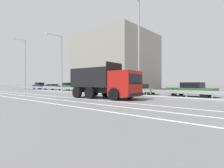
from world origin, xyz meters
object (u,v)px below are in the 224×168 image
parked_car_4 (108,88)px  street_lamp_0 (24,62)px  parked_car_3 (87,88)px  parked_car_5 (140,89)px  street_lamp_1 (60,60)px  median_road_sign (89,85)px  street_lamp_2 (138,43)px  parked_car_6 (191,89)px  dump_truck (112,85)px  parked_car_2 (68,87)px  parked_car_0 (40,86)px  parked_car_1 (53,87)px

parked_car_4 → street_lamp_0: bearing=103.7°
parked_car_3 → parked_car_5: 10.71m
street_lamp_1 → median_road_sign: bearing=3.4°
street_lamp_2 → parked_car_6: bearing=48.8°
dump_truck → street_lamp_2: size_ratio=0.70×
parked_car_4 → street_lamp_2: bearing=-115.4°
street_lamp_0 → parked_car_2: size_ratio=2.44×
parked_car_0 → parked_car_2: (11.74, -0.09, -0.02)m
parked_car_1 → parked_car_2: bearing=85.0°
parked_car_5 → parked_car_0: bearing=-94.4°
parked_car_0 → parked_car_2: bearing=90.8°
street_lamp_2 → parked_car_5: street_lamp_2 is taller
parked_car_2 → parked_car_5: 16.65m
parked_car_0 → parked_car_3: parked_car_0 is taller
street_lamp_1 → dump_truck: bearing=-12.4°
parked_car_1 → parked_car_5: parked_car_5 is taller
dump_truck → parked_car_3: (-12.58, 7.89, -0.60)m
parked_car_3 → parked_car_4: size_ratio=1.10×
street_lamp_0 → parked_car_0: bearing=123.9°
parked_car_1 → parked_car_4: bearing=83.4°
dump_truck → street_lamp_0: street_lamp_0 is taller
parked_car_4 → parked_car_6: parked_car_6 is taller
dump_truck → street_lamp_2: (0.79, 3.20, 4.30)m
parked_car_2 → dump_truck: bearing=63.9°
dump_truck → parked_car_1: bearing=-113.6°
parked_car_0 → parked_car_4: 23.02m
dump_truck → parked_car_2: size_ratio=1.66×
parked_car_5 → street_lamp_2: bearing=25.6°
parked_car_1 → parked_car_6: size_ratio=1.00×
parked_car_6 → street_lamp_2: bearing=143.2°
parked_car_1 → parked_car_6: 28.90m
parked_car_3 → dump_truck: bearing=-122.9°
parked_car_2 → parked_car_1: bearing=-93.5°
dump_truck → parked_car_3: 14.86m
median_road_sign → street_lamp_1: size_ratio=0.25×
dump_truck → parked_car_6: 8.97m
median_road_sign → parked_car_6: 12.41m
parked_car_2 → parked_car_5: bearing=86.9°
dump_truck → parked_car_0: dump_truck is taller
street_lamp_0 → parked_car_3: street_lamp_0 is taller
median_road_sign → parked_car_1: (-17.29, 4.74, -0.52)m
street_lamp_1 → parked_car_4: (5.85, 4.43, -4.25)m
parked_car_2 → parked_car_0: bearing=-93.3°
street_lamp_0 → street_lamp_1: size_ratio=1.19×
street_lamp_0 → street_lamp_1: street_lamp_0 is taller
parked_car_1 → parked_car_5: bearing=85.3°
parked_car_3 → street_lamp_1: bearing=173.2°
parked_car_5 → street_lamp_1: bearing=-70.2°
street_lamp_2 → parked_car_2: bearing=166.2°
dump_truck → parked_car_4: (-7.26, 7.32, -0.56)m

